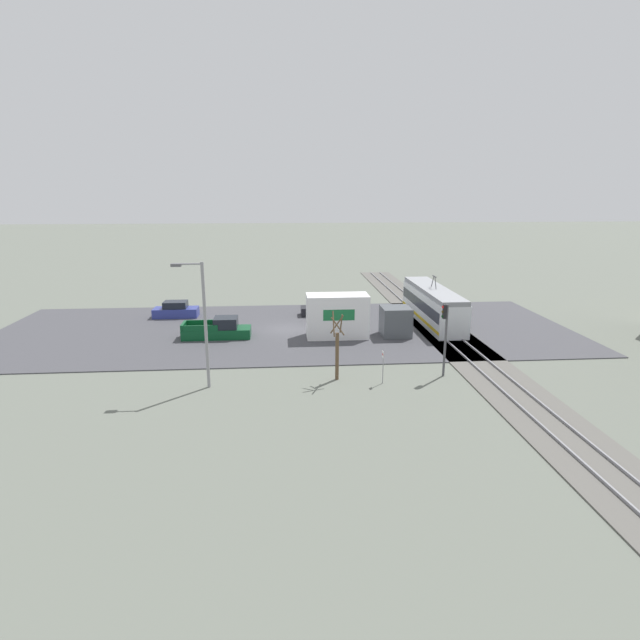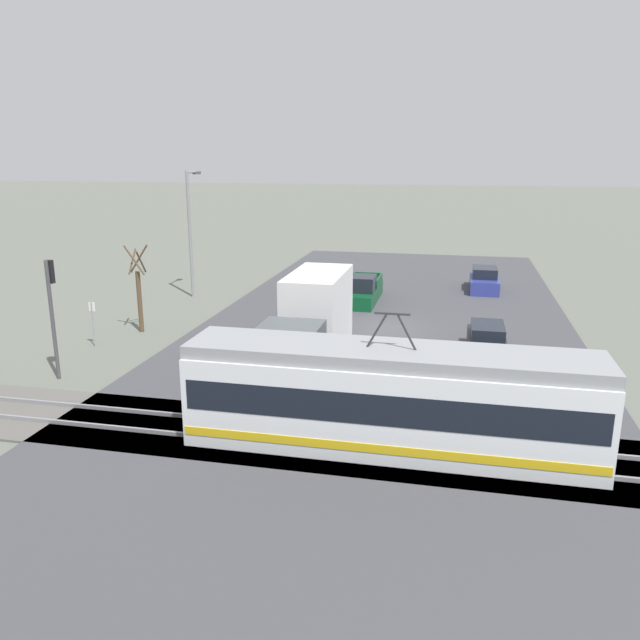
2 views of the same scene
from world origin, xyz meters
name	(u,v)px [view 1 (image 1 of 2)]	position (x,y,z in m)	size (l,w,h in m)	color
ground_plane	(285,330)	(0.00, 0.00, 0.00)	(320.00, 320.00, 0.00)	#60665B
road_surface	(285,330)	(0.00, 0.00, 0.04)	(19.99, 51.91, 0.08)	#424247
rail_bed	(437,326)	(0.00, 14.22, 0.05)	(64.21, 4.40, 0.22)	#5B5954
light_rail_tram	(433,305)	(-1.75, 14.22, 1.69)	(12.89, 2.71, 4.45)	white
box_truck	(352,317)	(2.74, 5.72, 1.79)	(2.49, 8.97, 3.72)	#4C5156
pickup_truck	(218,330)	(2.18, -5.76, 0.75)	(2.01, 5.79, 1.77)	#0C4723
sedan_car_0	(176,310)	(-5.54, -10.86, 0.74)	(1.87, 4.35, 1.59)	navy
sedan_car_1	(323,309)	(-5.15, 3.94, 0.70)	(1.72, 4.55, 1.51)	black
traffic_light_pole	(445,330)	(12.55, 10.65, 3.27)	(0.28, 0.47, 5.02)	#47474C
street_tree	(337,349)	(12.62, 3.37, 2.11)	(1.10, 0.91, 4.64)	brown
street_lamp_near_crossing	(202,317)	(13.34, -5.25, 4.70)	(0.36, 1.95, 8.14)	gray
no_parking_sign	(383,364)	(13.58, 6.28, 1.36)	(0.32, 0.08, 2.23)	gray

